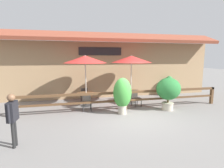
{
  "coord_description": "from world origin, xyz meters",
  "views": [
    {
      "loc": [
        -2.63,
        -7.12,
        2.62
      ],
      "look_at": [
        -0.63,
        1.37,
        1.29
      ],
      "focal_mm": 28.0,
      "sensor_mm": 36.0,
      "label": 1
    }
  ],
  "objects_px": {
    "dining_table_middle": "(131,93)",
    "potted_plant_tall_tropical": "(168,90)",
    "chair_near_streetside": "(87,101)",
    "chair_middle_streetside": "(136,97)",
    "patio_umbrella_near": "(85,59)",
    "potted_plant_entrance_palm": "(169,85)",
    "chair_near_wallside": "(84,94)",
    "chair_middle_wallside": "(128,92)",
    "dining_table_near": "(86,96)",
    "potted_plant_corner_fern": "(122,94)",
    "pedestrian": "(12,113)",
    "patio_umbrella_middle": "(131,59)"
  },
  "relations": [
    {
      "from": "potted_plant_entrance_palm",
      "to": "pedestrian",
      "type": "bearing_deg",
      "value": -147.17
    },
    {
      "from": "chair_middle_wallside",
      "to": "chair_near_wallside",
      "type": "bearing_deg",
      "value": 4.03
    },
    {
      "from": "patio_umbrella_middle",
      "to": "potted_plant_entrance_palm",
      "type": "relative_size",
      "value": 2.03
    },
    {
      "from": "chair_near_streetside",
      "to": "dining_table_middle",
      "type": "height_order",
      "value": "chair_near_streetside"
    },
    {
      "from": "potted_plant_corner_fern",
      "to": "pedestrian",
      "type": "distance_m",
      "value": 4.54
    },
    {
      "from": "patio_umbrella_near",
      "to": "chair_near_streetside",
      "type": "distance_m",
      "value": 2.19
    },
    {
      "from": "patio_umbrella_near",
      "to": "chair_near_streetside",
      "type": "relative_size",
      "value": 3.19
    },
    {
      "from": "chair_middle_streetside",
      "to": "chair_middle_wallside",
      "type": "bearing_deg",
      "value": 75.13
    },
    {
      "from": "potted_plant_corner_fern",
      "to": "dining_table_near",
      "type": "bearing_deg",
      "value": 131.19
    },
    {
      "from": "patio_umbrella_middle",
      "to": "dining_table_middle",
      "type": "xyz_separation_m",
      "value": [
        0.0,
        0.0,
        -1.95
      ]
    },
    {
      "from": "dining_table_near",
      "to": "pedestrian",
      "type": "distance_m",
      "value": 4.68
    },
    {
      "from": "chair_near_wallside",
      "to": "potted_plant_tall_tropical",
      "type": "relative_size",
      "value": 0.53
    },
    {
      "from": "patio_umbrella_middle",
      "to": "chair_middle_wallside",
      "type": "height_order",
      "value": "patio_umbrella_middle"
    },
    {
      "from": "chair_near_streetside",
      "to": "patio_umbrella_middle",
      "type": "xyz_separation_m",
      "value": [
        2.64,
        0.94,
        2.03
      ]
    },
    {
      "from": "chair_middle_streetside",
      "to": "potted_plant_entrance_palm",
      "type": "height_order",
      "value": "potted_plant_entrance_palm"
    },
    {
      "from": "dining_table_near",
      "to": "chair_near_streetside",
      "type": "relative_size",
      "value": 1.21
    },
    {
      "from": "chair_middle_wallside",
      "to": "potted_plant_tall_tropical",
      "type": "bearing_deg",
      "value": 118.8
    },
    {
      "from": "patio_umbrella_near",
      "to": "chair_middle_wallside",
      "type": "distance_m",
      "value": 3.46
    },
    {
      "from": "dining_table_middle",
      "to": "potted_plant_tall_tropical",
      "type": "xyz_separation_m",
      "value": [
        1.31,
        -1.82,
        0.44
      ]
    },
    {
      "from": "dining_table_middle",
      "to": "potted_plant_tall_tropical",
      "type": "height_order",
      "value": "potted_plant_tall_tropical"
    },
    {
      "from": "chair_near_wallside",
      "to": "dining_table_middle",
      "type": "distance_m",
      "value": 2.73
    },
    {
      "from": "dining_table_near",
      "to": "chair_middle_streetside",
      "type": "bearing_deg",
      "value": -13.44
    },
    {
      "from": "chair_near_wallside",
      "to": "pedestrian",
      "type": "distance_m",
      "value": 5.38
    },
    {
      "from": "chair_near_streetside",
      "to": "potted_plant_tall_tropical",
      "type": "relative_size",
      "value": 0.53
    },
    {
      "from": "chair_near_streetside",
      "to": "chair_middle_wallside",
      "type": "height_order",
      "value": "same"
    },
    {
      "from": "dining_table_middle",
      "to": "potted_plant_entrance_palm",
      "type": "height_order",
      "value": "potted_plant_entrance_palm"
    },
    {
      "from": "potted_plant_tall_tropical",
      "to": "potted_plant_corner_fern",
      "type": "relative_size",
      "value": 0.96
    },
    {
      "from": "dining_table_near",
      "to": "potted_plant_entrance_palm",
      "type": "xyz_separation_m",
      "value": [
        5.79,
        1.34,
        0.17
      ]
    },
    {
      "from": "potted_plant_entrance_palm",
      "to": "pedestrian",
      "type": "height_order",
      "value": "pedestrian"
    },
    {
      "from": "patio_umbrella_near",
      "to": "patio_umbrella_middle",
      "type": "bearing_deg",
      "value": 2.74
    },
    {
      "from": "chair_middle_wallside",
      "to": "potted_plant_tall_tropical",
      "type": "xyz_separation_m",
      "value": [
        1.25,
        -2.57,
        0.53
      ]
    },
    {
      "from": "patio_umbrella_near",
      "to": "chair_middle_streetside",
      "type": "distance_m",
      "value": 3.37
    },
    {
      "from": "patio_umbrella_middle",
      "to": "chair_middle_streetside",
      "type": "relative_size",
      "value": 3.19
    },
    {
      "from": "patio_umbrella_middle",
      "to": "dining_table_middle",
      "type": "distance_m",
      "value": 1.95
    },
    {
      "from": "chair_near_wallside",
      "to": "chair_middle_wallside",
      "type": "distance_m",
      "value": 2.7
    },
    {
      "from": "patio_umbrella_near",
      "to": "potted_plant_entrance_palm",
      "type": "height_order",
      "value": "patio_umbrella_near"
    },
    {
      "from": "chair_near_wallside",
      "to": "dining_table_middle",
      "type": "height_order",
      "value": "chair_near_wallside"
    },
    {
      "from": "patio_umbrella_near",
      "to": "chair_near_streetside",
      "type": "height_order",
      "value": "patio_umbrella_near"
    },
    {
      "from": "chair_near_wallside",
      "to": "patio_umbrella_middle",
      "type": "relative_size",
      "value": 0.31
    },
    {
      "from": "potted_plant_tall_tropical",
      "to": "potted_plant_corner_fern",
      "type": "height_order",
      "value": "potted_plant_corner_fern"
    },
    {
      "from": "dining_table_middle",
      "to": "chair_middle_streetside",
      "type": "relative_size",
      "value": 1.21
    },
    {
      "from": "patio_umbrella_near",
      "to": "potted_plant_tall_tropical",
      "type": "height_order",
      "value": "patio_umbrella_near"
    },
    {
      "from": "dining_table_near",
      "to": "chair_near_streetside",
      "type": "height_order",
      "value": "chair_near_streetside"
    },
    {
      "from": "chair_middle_wallside",
      "to": "dining_table_near",
      "type": "bearing_deg",
      "value": 20.99
    },
    {
      "from": "potted_plant_tall_tropical",
      "to": "potted_plant_entrance_palm",
      "type": "height_order",
      "value": "potted_plant_tall_tropical"
    },
    {
      "from": "pedestrian",
      "to": "patio_umbrella_middle",
      "type": "bearing_deg",
      "value": 133.34
    },
    {
      "from": "patio_umbrella_near",
      "to": "patio_umbrella_middle",
      "type": "relative_size",
      "value": 1.0
    },
    {
      "from": "dining_table_middle",
      "to": "chair_middle_wallside",
      "type": "bearing_deg",
      "value": 85.13
    },
    {
      "from": "chair_near_streetside",
      "to": "chair_middle_streetside",
      "type": "distance_m",
      "value": 2.66
    },
    {
      "from": "chair_middle_streetside",
      "to": "chair_middle_wallside",
      "type": "xyz_separation_m",
      "value": [
        0.05,
        1.5,
        0.0
      ]
    }
  ]
}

